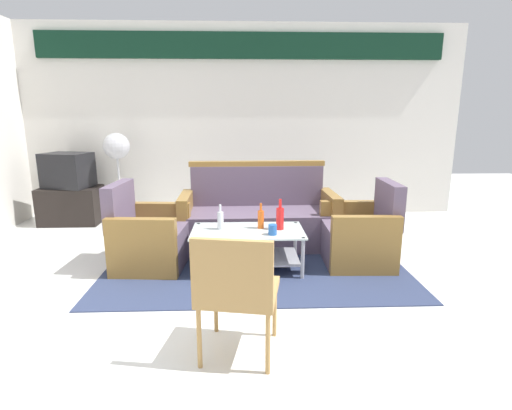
# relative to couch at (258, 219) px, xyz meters

# --- Properties ---
(ground_plane) EXTENTS (14.00, 14.00, 0.00)m
(ground_plane) POSITION_rel_couch_xyz_m (-0.17, -1.50, -0.32)
(ground_plane) COLOR white
(wall_back) EXTENTS (6.52, 0.19, 2.80)m
(wall_back) POSITION_rel_couch_xyz_m (-0.17, 1.56, 1.16)
(wall_back) COLOR silver
(wall_back) RESTS_ON ground
(rug) EXTENTS (3.00, 2.01, 0.01)m
(rug) POSITION_rel_couch_xyz_m (-0.06, -0.61, -0.31)
(rug) COLOR #2D3856
(rug) RESTS_ON ground
(couch) EXTENTS (1.81, 0.77, 0.96)m
(couch) POSITION_rel_couch_xyz_m (0.00, 0.00, 0.00)
(couch) COLOR #5B4C60
(couch) RESTS_ON rug
(armchair_left) EXTENTS (0.75, 0.80, 0.85)m
(armchair_left) POSITION_rel_couch_xyz_m (-1.15, -0.63, -0.03)
(armchair_left) COLOR #5B4C60
(armchair_left) RESTS_ON rug
(armchair_right) EXTENTS (0.72, 0.78, 0.85)m
(armchair_right) POSITION_rel_couch_xyz_m (1.03, -0.63, -0.03)
(armchair_right) COLOR #5B4C60
(armchair_right) RESTS_ON rug
(coffee_table) EXTENTS (1.10, 0.60, 0.40)m
(coffee_table) POSITION_rel_couch_xyz_m (-0.14, -0.77, -0.04)
(coffee_table) COLOR silver
(coffee_table) RESTS_ON rug
(bottle_orange) EXTENTS (0.06, 0.06, 0.26)m
(bottle_orange) POSITION_rel_couch_xyz_m (-0.01, -0.70, 0.19)
(bottle_orange) COLOR #D85919
(bottle_orange) RESTS_ON coffee_table
(bottle_red) EXTENTS (0.08, 0.08, 0.31)m
(bottle_red) POSITION_rel_couch_xyz_m (0.18, -0.75, 0.21)
(bottle_red) COLOR red
(bottle_red) RESTS_ON coffee_table
(bottle_clear) EXTENTS (0.06, 0.06, 0.25)m
(bottle_clear) POSITION_rel_couch_xyz_m (-0.41, -0.72, 0.19)
(bottle_clear) COLOR silver
(bottle_clear) RESTS_ON coffee_table
(cup) EXTENTS (0.08, 0.08, 0.10)m
(cup) POSITION_rel_couch_xyz_m (0.09, -0.92, 0.14)
(cup) COLOR #2659A5
(cup) RESTS_ON coffee_table
(tv_stand) EXTENTS (0.80, 0.50, 0.52)m
(tv_stand) POSITION_rel_couch_xyz_m (-2.61, 1.05, -0.06)
(tv_stand) COLOR black
(tv_stand) RESTS_ON ground
(television) EXTENTS (0.69, 0.58, 0.48)m
(television) POSITION_rel_couch_xyz_m (-2.61, 1.06, 0.44)
(television) COLOR black
(television) RESTS_ON tv_stand
(pedestal_fan) EXTENTS (0.36, 0.36, 1.27)m
(pedestal_fan) POSITION_rel_couch_xyz_m (-1.93, 1.10, 0.70)
(pedestal_fan) COLOR #2D2D33
(pedestal_fan) RESTS_ON ground
(wicker_chair) EXTENTS (0.56, 0.56, 0.84)m
(wicker_chair) POSITION_rel_couch_xyz_m (-0.23, -2.25, 0.18)
(wicker_chair) COLOR #AD844C
(wicker_chair) RESTS_ON ground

